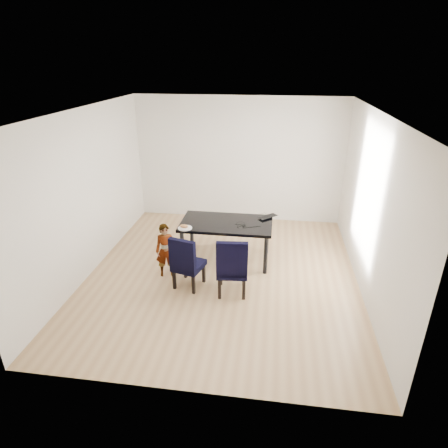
# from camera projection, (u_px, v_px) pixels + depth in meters

# --- Properties ---
(floor) EXTENTS (4.50, 5.00, 0.01)m
(floor) POSITION_uv_depth(u_px,v_px,m) (222.00, 274.00, 6.42)
(floor) COLOR tan
(floor) RESTS_ON ground
(ceiling) EXTENTS (4.50, 5.00, 0.01)m
(ceiling) POSITION_uv_depth(u_px,v_px,m) (222.00, 111.00, 5.32)
(ceiling) COLOR white
(ceiling) RESTS_ON wall_back
(wall_back) EXTENTS (4.50, 0.01, 2.70)m
(wall_back) POSITION_uv_depth(u_px,v_px,m) (239.00, 160.00, 8.13)
(wall_back) COLOR silver
(wall_back) RESTS_ON ground
(wall_front) EXTENTS (4.50, 0.01, 2.70)m
(wall_front) POSITION_uv_depth(u_px,v_px,m) (185.00, 290.00, 3.61)
(wall_front) COLOR silver
(wall_front) RESTS_ON ground
(wall_left) EXTENTS (0.01, 5.00, 2.70)m
(wall_left) POSITION_uv_depth(u_px,v_px,m) (87.00, 193.00, 6.16)
(wall_left) COLOR white
(wall_left) RESTS_ON ground
(wall_right) EXTENTS (0.01, 5.00, 2.70)m
(wall_right) POSITION_uv_depth(u_px,v_px,m) (371.00, 207.00, 5.58)
(wall_right) COLOR silver
(wall_right) RESTS_ON ground
(dining_table) EXTENTS (1.60, 0.90, 0.75)m
(dining_table) POSITION_uv_depth(u_px,v_px,m) (226.00, 241.00, 6.72)
(dining_table) COLOR black
(dining_table) RESTS_ON floor
(chair_left) EXTENTS (0.54, 0.55, 0.90)m
(chair_left) POSITION_uv_depth(u_px,v_px,m) (189.00, 261.00, 5.92)
(chair_left) COLOR black
(chair_left) RESTS_ON floor
(chair_right) EXTENTS (0.51, 0.53, 0.97)m
(chair_right) POSITION_uv_depth(u_px,v_px,m) (232.00, 265.00, 5.74)
(chair_right) COLOR black
(chair_right) RESTS_ON floor
(child) EXTENTS (0.39, 0.31, 0.93)m
(child) POSITION_uv_depth(u_px,v_px,m) (166.00, 250.00, 6.21)
(child) COLOR orange
(child) RESTS_ON floor
(plate) EXTENTS (0.26, 0.26, 0.01)m
(plate) POSITION_uv_depth(u_px,v_px,m) (185.00, 228.00, 6.33)
(plate) COLOR silver
(plate) RESTS_ON dining_table
(sandwich) EXTENTS (0.16, 0.08, 0.06)m
(sandwich) POSITION_uv_depth(u_px,v_px,m) (184.00, 226.00, 6.31)
(sandwich) COLOR #B67541
(sandwich) RESTS_ON plate
(laptop) EXTENTS (0.43, 0.42, 0.03)m
(laptop) POSITION_uv_depth(u_px,v_px,m) (266.00, 216.00, 6.79)
(laptop) COLOR black
(laptop) RESTS_ON dining_table
(cable_tangle) EXTENTS (0.18, 0.18, 0.01)m
(cable_tangle) POSITION_uv_depth(u_px,v_px,m) (242.00, 227.00, 6.39)
(cable_tangle) COLOR black
(cable_tangle) RESTS_ON dining_table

